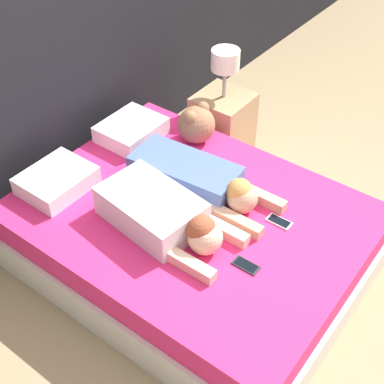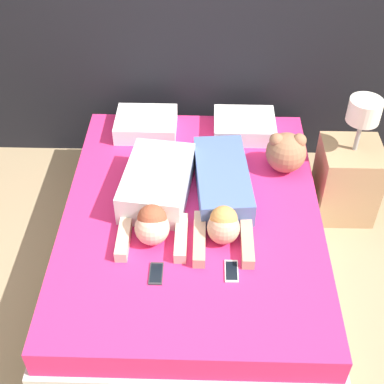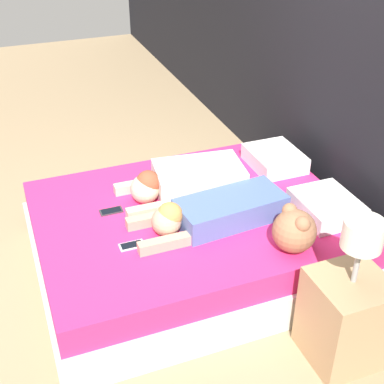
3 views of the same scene
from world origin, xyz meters
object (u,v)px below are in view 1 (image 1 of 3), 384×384
(person_right, at_px, (201,179))
(cell_phone_left, at_px, (246,265))
(pillow_head_left, at_px, (57,181))
(pillow_head_right, at_px, (131,130))
(cell_phone_right, at_px, (279,222))
(plush_toy, at_px, (196,124))
(nightstand, at_px, (223,122))
(person_left, at_px, (164,216))
(bed, at_px, (192,236))

(person_right, bearing_deg, cell_phone_left, -122.33)
(pillow_head_left, bearing_deg, pillow_head_right, 0.00)
(cell_phone_right, height_order, plush_toy, plush_toy)
(cell_phone_right, bearing_deg, nightstand, 49.47)
(person_left, xyz_separation_m, cell_phone_left, (0.04, -0.56, -0.10))
(pillow_head_right, distance_m, cell_phone_right, 1.33)
(pillow_head_left, bearing_deg, person_left, -80.22)
(pillow_head_left, height_order, person_left, person_left)
(pillow_head_left, distance_m, pillow_head_right, 0.72)
(person_right, xyz_separation_m, plush_toy, (0.43, 0.35, 0.06))
(bed, bearing_deg, pillow_head_right, 66.48)
(plush_toy, bearing_deg, person_left, -155.17)
(bed, relative_size, pillow_head_right, 4.86)
(person_right, bearing_deg, nightstand, 26.07)
(plush_toy, height_order, nightstand, nightstand)
(pillow_head_right, xyz_separation_m, person_left, (-0.58, -0.79, 0.04))
(pillow_head_left, distance_m, cell_phone_right, 1.45)
(nightstand, bearing_deg, plush_toy, -169.38)
(pillow_head_right, bearing_deg, nightstand, -23.14)
(person_right, bearing_deg, pillow_head_left, 126.03)
(person_left, height_order, nightstand, nightstand)
(pillow_head_right, xyz_separation_m, nightstand, (0.73, -0.31, -0.20))
(cell_phone_right, xyz_separation_m, nightstand, (0.86, 1.01, -0.14))
(pillow_head_left, bearing_deg, person_right, -53.97)
(pillow_head_right, xyz_separation_m, person_right, (-0.17, -0.76, 0.02))
(pillow_head_left, bearing_deg, bed, -66.48)
(person_left, relative_size, person_right, 0.87)
(pillow_head_right, height_order, nightstand, nightstand)
(plush_toy, bearing_deg, cell_phone_right, -112.61)
(pillow_head_left, relative_size, person_left, 0.48)
(pillow_head_right, relative_size, cell_phone_left, 2.83)
(bed, xyz_separation_m, person_right, (0.19, 0.07, 0.32))
(pillow_head_left, bearing_deg, cell_phone_right, -65.74)
(cell_phone_left, xyz_separation_m, cell_phone_right, (0.42, 0.03, 0.00))
(pillow_head_left, distance_m, person_left, 0.80)
(cell_phone_right, bearing_deg, person_right, 94.53)
(person_right, bearing_deg, pillow_head_right, 77.25)
(cell_phone_left, relative_size, nightstand, 0.16)
(cell_phone_left, height_order, plush_toy, plush_toy)
(pillow_head_left, distance_m, cell_phone_left, 1.36)
(person_left, height_order, cell_phone_right, person_left)
(pillow_head_right, height_order, plush_toy, plush_toy)
(bed, height_order, nightstand, nightstand)
(bed, relative_size, nightstand, 2.25)
(person_left, bearing_deg, cell_phone_left, -85.96)
(pillow_head_right, xyz_separation_m, plush_toy, (0.26, -0.40, 0.08))
(person_right, relative_size, cell_phone_right, 6.70)
(cell_phone_left, distance_m, nightstand, 1.65)
(cell_phone_right, relative_size, plush_toy, 0.55)
(person_left, bearing_deg, plush_toy, 24.83)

